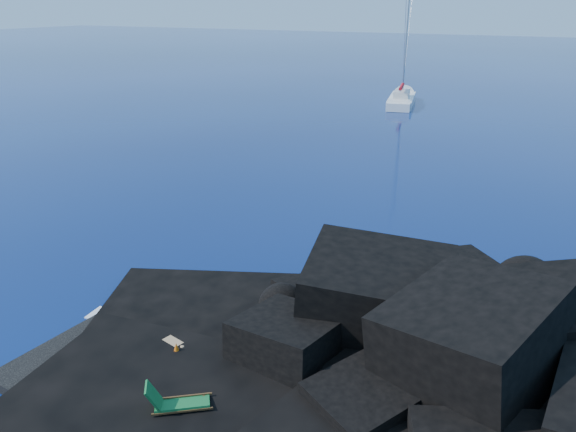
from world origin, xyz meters
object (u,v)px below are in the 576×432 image
at_px(sailboat, 401,105).
at_px(marker_cone, 177,350).
at_px(deck_chair, 182,397).
at_px(sunbather, 173,343).

distance_m(sailboat, marker_cone, 52.17).
bearing_deg(sailboat, marker_cone, -93.42).
distance_m(deck_chair, marker_cone, 2.79).
bearing_deg(sailboat, sunbather, -93.84).
distance_m(sailboat, deck_chair, 54.53).
distance_m(sunbather, marker_cone, 0.57).
relative_size(sailboat, sunbather, 7.04).
xyz_separation_m(sunbather, marker_cone, (0.43, -0.37, 0.09)).
bearing_deg(sunbather, sailboat, 111.46).
distance_m(deck_chair, sunbather, 3.35).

